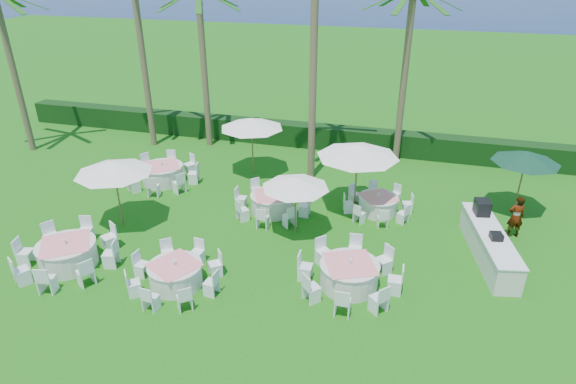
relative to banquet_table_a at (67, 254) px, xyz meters
The scene contains 21 objects.
ground 5.10m from the banquet_table_a, 13.34° to the left, with size 120.00×120.00×0.00m, color #1B6311.
hedge 14.07m from the banquet_table_a, 69.41° to the left, with size 34.00×1.00×1.20m, color black.
ocean 103.29m from the banquet_table_a, 87.25° to the left, with size 260.00×260.00×0.00m, color #070D48.
banquet_table_a is the anchor object (origin of this frame).
banquet_table_b 4.01m from the banquet_table_a, ahead, with size 3.01×3.01×0.92m.
banquet_table_c 9.44m from the banquet_table_a, ahead, with size 3.30×3.30×0.99m.
banquet_table_d 6.80m from the banquet_table_a, 91.27° to the left, with size 3.33×3.33×1.00m.
banquet_table_e 7.77m from the banquet_table_a, 44.42° to the left, with size 3.11×3.11×0.95m.
banquet_table_f 11.69m from the banquet_table_a, 34.01° to the left, with size 2.78×2.78×0.86m.
umbrella_a 3.51m from the banquet_table_a, 85.75° to the left, with size 2.86×2.86×2.67m.
umbrella_b 8.16m from the banquet_table_a, 30.93° to the left, with size 2.50×2.50×2.28m.
umbrella_c 9.76m from the banquet_table_a, 68.31° to the left, with size 2.95×2.95×2.76m.
umbrella_d 11.10m from the banquet_table_a, 36.45° to the left, with size 3.25×3.25×2.88m.
umbrella_green 17.19m from the banquet_table_a, 27.95° to the left, with size 2.59×2.59×2.69m.
buffet_table 14.37m from the banquet_table_a, 17.42° to the left, with size 1.76×4.47×1.56m.
staff_person 15.94m from the banquet_table_a, 22.16° to the left, with size 0.60×0.40×1.65m, color gray.
palm_a 12.60m from the banquet_table_a, 105.39° to the left, with size 4.13×4.40×10.32m.
palm_b 12.54m from the banquet_table_a, 90.33° to the left, with size 4.40×4.13×8.05m.
palm_c 12.87m from the banquet_table_a, 55.41° to the left, with size 4.37×4.24×12.92m.
palm_d 16.33m from the banquet_table_a, 50.64° to the left, with size 4.34×4.30×8.23m.
palm_f 13.11m from the banquet_table_a, 136.06° to the left, with size 4.27×4.36×8.00m.
Camera 1 is at (5.83, -12.25, 9.52)m, focal length 30.00 mm.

